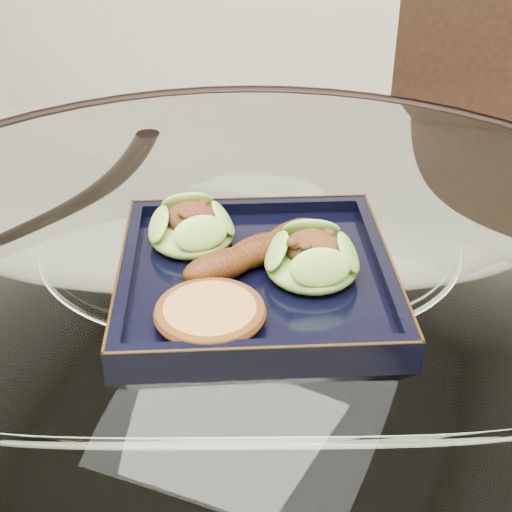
% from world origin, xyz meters
% --- Properties ---
extents(dining_table, '(1.13, 1.13, 0.77)m').
position_xyz_m(dining_table, '(-0.00, -0.00, 0.60)').
color(dining_table, white).
rests_on(dining_table, ground).
extents(dining_chair, '(0.45, 0.45, 0.94)m').
position_xyz_m(dining_chair, '(0.22, 0.53, 0.52)').
color(dining_chair, black).
rests_on(dining_chair, ground).
extents(navy_plate, '(0.36, 0.36, 0.02)m').
position_xyz_m(navy_plate, '(0.02, -0.05, 0.77)').
color(navy_plate, black).
rests_on(navy_plate, dining_table).
extents(lettuce_wrap_left, '(0.11, 0.11, 0.03)m').
position_xyz_m(lettuce_wrap_left, '(-0.06, -0.02, 0.80)').
color(lettuce_wrap_left, '#578F29').
rests_on(lettuce_wrap_left, navy_plate).
extents(lettuce_wrap_right, '(0.09, 0.09, 0.03)m').
position_xyz_m(lettuce_wrap_right, '(0.08, -0.03, 0.80)').
color(lettuce_wrap_right, '#528C28').
rests_on(lettuce_wrap_right, navy_plate).
extents(roasted_plantain, '(0.11, 0.16, 0.03)m').
position_xyz_m(roasted_plantain, '(0.02, -0.03, 0.80)').
color(roasted_plantain, '#5B2609').
rests_on(roasted_plantain, navy_plate).
extents(crumb_patty, '(0.10, 0.10, 0.02)m').
position_xyz_m(crumb_patty, '(0.02, -0.14, 0.79)').
color(crumb_patty, '#A56D37').
rests_on(crumb_patty, navy_plate).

